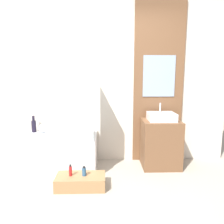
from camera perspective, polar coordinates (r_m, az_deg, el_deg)
The scene contains 12 objects.
ground_plane at distance 2.51m, azimuth -3.76°, elevation -25.63°, with size 12.00×12.00×0.00m, color #A39989.
wall_tiled_back at distance 3.63m, azimuth -3.04°, elevation 7.33°, with size 4.20×0.06×2.60m, color beige.
wall_wood_accent at distance 3.68m, azimuth 12.04°, elevation 7.28°, with size 0.81×0.04×2.60m.
bathtub at distance 3.51m, azimuth -13.33°, elevation -10.27°, with size 1.11×0.69×0.53m.
glass_shower_screen at distance 3.23m, azimuth -4.81°, elevation 1.28°, with size 0.01×0.56×0.90m, color silver.
wooden_step_bench at distance 3.00m, azimuth -8.19°, elevation -17.54°, with size 0.64×0.32×0.16m, color #997047.
vanity_cabinet at distance 3.58m, azimuth 12.52°, elevation -8.04°, with size 0.58×0.50×0.75m, color brown.
sink at distance 3.47m, azimuth 12.78°, elevation -1.18°, with size 0.41×0.35×0.26m.
vase_tall_dark at distance 3.77m, azimuth -19.76°, elevation -3.33°, with size 0.07×0.07×0.27m.
vase_round_light at distance 3.70m, azimuth -17.59°, elevation -4.07°, with size 0.14×0.14×0.14m, color white.
bottle_soap_primary at distance 2.95m, azimuth -10.80°, elevation -14.85°, with size 0.04×0.04×0.15m.
bottle_soap_secondary at distance 2.93m, azimuth -7.30°, elevation -15.16°, with size 0.05×0.05×0.12m.
Camera 1 is at (0.09, -2.04, 1.45)m, focal length 35.00 mm.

